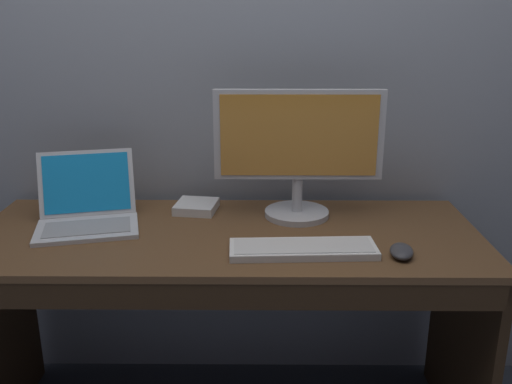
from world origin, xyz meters
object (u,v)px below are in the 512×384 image
object	(u,v)px
wired_keyboard	(303,249)
computer_mouse	(402,251)
external_drive_box	(196,207)
laptop_silver	(87,214)
external_monitor	(298,152)

from	to	relation	value
wired_keyboard	computer_mouse	bearing A→B (deg)	-4.90
wired_keyboard	external_drive_box	bearing A→B (deg)	134.54
external_drive_box	laptop_silver	bearing A→B (deg)	-155.97
laptop_silver	external_monitor	world-z (taller)	external_monitor
laptop_silver	external_monitor	distance (m)	0.75
external_monitor	laptop_silver	bearing A→B (deg)	-172.49
laptop_silver	external_monitor	xyz separation A→B (m)	(0.72, 0.09, 0.19)
external_monitor	external_drive_box	size ratio (longest dim) A/B	3.95
laptop_silver	external_drive_box	distance (m)	0.39
external_monitor	computer_mouse	distance (m)	0.49
laptop_silver	computer_mouse	bearing A→B (deg)	-13.23
laptop_silver	external_monitor	bearing A→B (deg)	7.51
wired_keyboard	external_monitor	bearing A→B (deg)	89.97
computer_mouse	external_drive_box	distance (m)	0.76
laptop_silver	external_drive_box	world-z (taller)	laptop_silver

